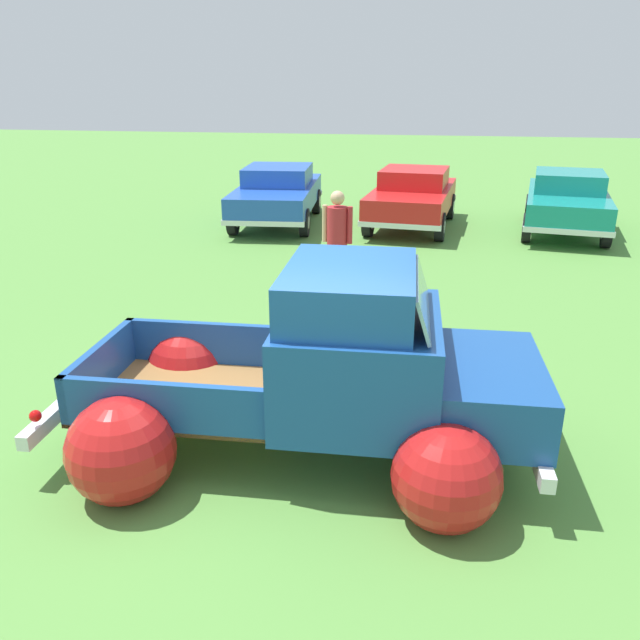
# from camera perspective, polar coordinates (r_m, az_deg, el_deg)

# --- Properties ---
(ground_plane) EXTENTS (80.00, 80.00, 0.00)m
(ground_plane) POSITION_cam_1_polar(r_m,az_deg,el_deg) (6.51, -2.46, -11.47)
(ground_plane) COLOR #548C3D
(vintage_pickup_truck) EXTENTS (4.68, 2.88, 1.96)m
(vintage_pickup_truck) POSITION_cam_1_polar(r_m,az_deg,el_deg) (6.09, 1.05, -5.71)
(vintage_pickup_truck) COLOR black
(vintage_pickup_truck) RESTS_ON ground
(show_car_0) EXTENTS (2.25, 4.58, 1.43)m
(show_car_0) POSITION_cam_1_polar(r_m,az_deg,el_deg) (16.61, -3.83, 11.36)
(show_car_0) COLOR black
(show_car_0) RESTS_ON ground
(show_car_1) EXTENTS (2.27, 4.31, 1.43)m
(show_car_1) POSITION_cam_1_polar(r_m,az_deg,el_deg) (16.27, 8.33, 10.98)
(show_car_1) COLOR black
(show_car_1) RESTS_ON ground
(show_car_2) EXTENTS (2.46, 4.48, 1.43)m
(show_car_2) POSITION_cam_1_polar(r_m,az_deg,el_deg) (16.65, 21.31, 10.03)
(show_car_2) COLOR black
(show_car_2) RESTS_ON ground
(spectator_0) EXTENTS (0.54, 0.39, 1.78)m
(spectator_0) POSITION_cam_1_polar(r_m,az_deg,el_deg) (10.73, 1.55, 7.54)
(spectator_0) COLOR #4C4742
(spectator_0) RESTS_ON ground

